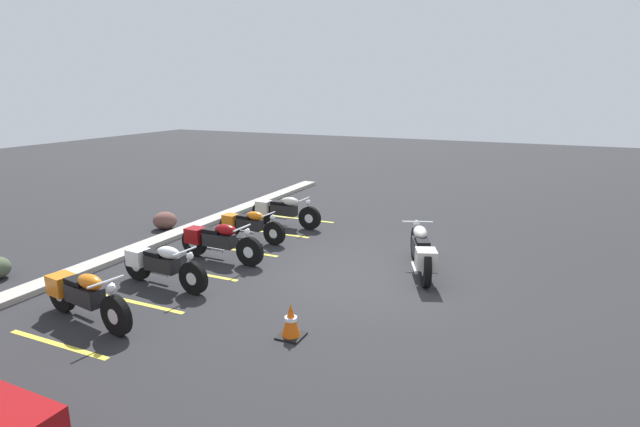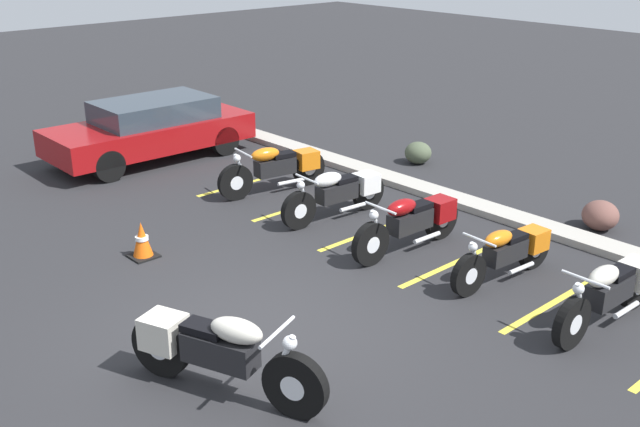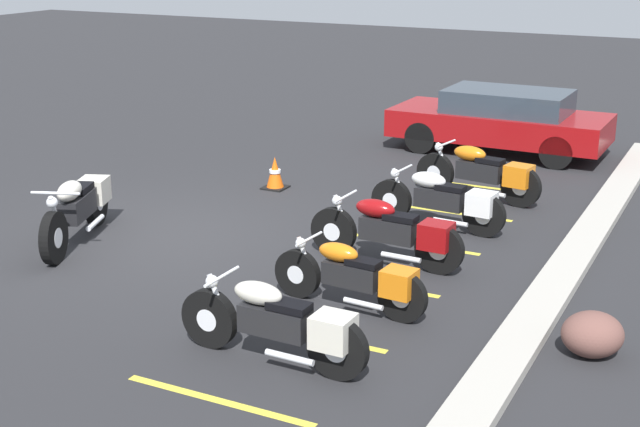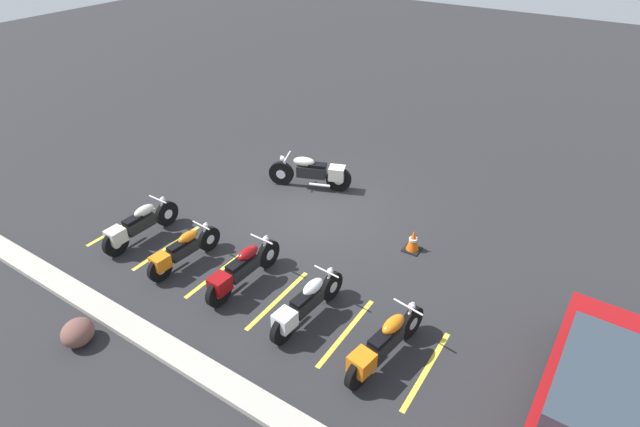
# 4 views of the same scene
# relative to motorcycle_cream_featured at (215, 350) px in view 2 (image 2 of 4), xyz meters

# --- Properties ---
(ground) EXTENTS (60.00, 60.00, 0.00)m
(ground) POSITION_rel_motorcycle_cream_featured_xyz_m (-0.68, 1.01, -0.51)
(ground) COLOR #262628
(motorcycle_cream_featured) EXTENTS (2.31, 1.11, 0.96)m
(motorcycle_cream_featured) POSITION_rel_motorcycle_cream_featured_xyz_m (0.00, 0.00, 0.00)
(motorcycle_cream_featured) COLOR black
(motorcycle_cream_featured) RESTS_ON ground
(parked_bike_0) EXTENTS (0.75, 2.25, 0.89)m
(parked_bike_0) POSITION_rel_motorcycle_cream_featured_xyz_m (-4.61, 4.66, -0.03)
(parked_bike_0) COLOR black
(parked_bike_0) RESTS_ON ground
(parked_bike_1) EXTENTS (0.61, 2.18, 0.86)m
(parked_bike_1) POSITION_rel_motorcycle_cream_featured_xyz_m (-2.85, 4.57, -0.05)
(parked_bike_1) COLOR black
(parked_bike_1) RESTS_ON ground
(parked_bike_2) EXTENTS (0.63, 2.24, 0.88)m
(parked_bike_2) POSITION_rel_motorcycle_cream_featured_xyz_m (-1.10, 4.47, -0.04)
(parked_bike_2) COLOR black
(parked_bike_2) RESTS_ON ground
(parked_bike_3) EXTENTS (0.57, 2.04, 0.80)m
(parked_bike_3) POSITION_rel_motorcycle_cream_featured_xyz_m (0.52, 4.66, -0.08)
(parked_bike_3) COLOR black
(parked_bike_3) RESTS_ON ground
(parked_bike_4) EXTENTS (0.62, 2.21, 0.87)m
(parked_bike_4) POSITION_rel_motorcycle_cream_featured_xyz_m (2.13, 4.54, -0.05)
(parked_bike_4) COLOR black
(parked_bike_4) RESTS_ON ground
(car_red) EXTENTS (1.86, 4.33, 1.29)m
(car_red) POSITION_rel_motorcycle_cream_featured_xyz_m (-8.07, 3.97, 0.17)
(car_red) COLOR black
(car_red) RESTS_ON ground
(concrete_curb) EXTENTS (18.00, 0.50, 0.12)m
(concrete_curb) POSITION_rel_motorcycle_cream_featured_xyz_m (-0.68, 6.64, -0.45)
(concrete_curb) COLOR #A8A399
(concrete_curb) RESTS_ON ground
(landscape_rock_0) EXTENTS (0.77, 0.76, 0.46)m
(landscape_rock_0) POSITION_rel_motorcycle_cream_featured_xyz_m (-3.98, 7.96, -0.28)
(landscape_rock_0) COLOR #48533D
(landscape_rock_0) RESTS_ON ground
(landscape_rock_1) EXTENTS (0.85, 0.87, 0.49)m
(landscape_rock_1) POSITION_rel_motorcycle_cream_featured_xyz_m (0.47, 7.39, -0.26)
(landscape_rock_1) COLOR brown
(landscape_rock_1) RESTS_ON ground
(traffic_cone) EXTENTS (0.40, 0.40, 0.57)m
(traffic_cone) POSITION_rel_motorcycle_cream_featured_xyz_m (-3.66, 1.20, -0.24)
(traffic_cone) COLOR black
(traffic_cone) RESTS_ON ground
(stall_line_0) EXTENTS (0.10, 2.10, 0.00)m
(stall_line_0) POSITION_rel_motorcycle_cream_featured_xyz_m (-5.39, 4.37, -0.51)
(stall_line_0) COLOR gold
(stall_line_0) RESTS_ON ground
(stall_line_1) EXTENTS (0.10, 2.10, 0.00)m
(stall_line_1) POSITION_rel_motorcycle_cream_featured_xyz_m (-3.70, 4.37, -0.51)
(stall_line_1) COLOR gold
(stall_line_1) RESTS_ON ground
(stall_line_2) EXTENTS (0.10, 2.10, 0.00)m
(stall_line_2) POSITION_rel_motorcycle_cream_featured_xyz_m (-2.00, 4.37, -0.51)
(stall_line_2) COLOR gold
(stall_line_2) RESTS_ON ground
(stall_line_3) EXTENTS (0.10, 2.10, 0.00)m
(stall_line_3) POSITION_rel_motorcycle_cream_featured_xyz_m (-0.31, 4.37, -0.51)
(stall_line_3) COLOR gold
(stall_line_3) RESTS_ON ground
(stall_line_4) EXTENTS (0.10, 2.10, 0.00)m
(stall_line_4) POSITION_rel_motorcycle_cream_featured_xyz_m (1.38, 4.37, -0.51)
(stall_line_4) COLOR gold
(stall_line_4) RESTS_ON ground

